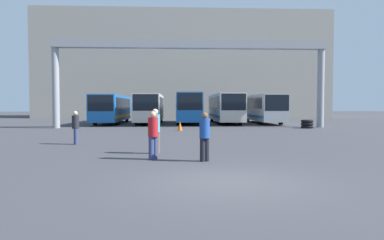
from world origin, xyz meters
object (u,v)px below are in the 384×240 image
at_px(bus_slot_0, 112,107).
at_px(bus_slot_3, 225,107).
at_px(bus_slot_2, 188,106).
at_px(traffic_cone, 180,126).
at_px(bus_slot_1, 150,107).
at_px(pedestrian_near_left, 155,130).
at_px(pedestrian_mid_left, 153,134).
at_px(pedestrian_near_center, 205,135).
at_px(tire_stack, 307,124).
at_px(bus_slot_4, 263,107).
at_px(pedestrian_near_right, 76,127).

relative_size(bus_slot_0, bus_slot_3, 1.04).
bearing_deg(bus_slot_2, traffic_cone, -95.43).
height_order(bus_slot_1, traffic_cone, bus_slot_1).
bearing_deg(pedestrian_near_left, pedestrian_mid_left, -107.49).
height_order(pedestrian_near_left, pedestrian_near_center, pedestrian_near_left).
distance_m(bus_slot_1, tire_stack, 16.30).
relative_size(pedestrian_near_left, pedestrian_near_center, 1.06).
height_order(bus_slot_0, bus_slot_2, bus_slot_2).
distance_m(bus_slot_4, tire_stack, 8.38).
bearing_deg(tire_stack, pedestrian_near_left, -129.16).
bearing_deg(bus_slot_4, pedestrian_mid_left, -112.90).
distance_m(bus_slot_2, bus_slot_3, 4.11).
relative_size(bus_slot_3, tire_stack, 10.82).
distance_m(bus_slot_1, pedestrian_near_right, 19.65).
height_order(bus_slot_1, bus_slot_3, bus_slot_3).
xyz_separation_m(bus_slot_2, pedestrian_near_left, (-2.14, -22.93, -0.89)).
distance_m(bus_slot_2, pedestrian_mid_left, 24.54).
relative_size(bus_slot_0, tire_stack, 11.28).
relative_size(bus_slot_0, bus_slot_1, 1.11).
relative_size(bus_slot_0, pedestrian_mid_left, 6.72).
distance_m(bus_slot_0, bus_slot_3, 12.27).
relative_size(pedestrian_near_center, traffic_cone, 2.38).
bearing_deg(tire_stack, pedestrian_mid_left, -126.47).
relative_size(bus_slot_3, pedestrian_mid_left, 6.44).
bearing_deg(traffic_cone, bus_slot_3, 64.57).
distance_m(bus_slot_0, pedestrian_near_center, 26.76).
height_order(bus_slot_4, pedestrian_near_left, bus_slot_4).
distance_m(bus_slot_4, traffic_cone, 13.80).
height_order(bus_slot_1, tire_stack, bus_slot_1).
height_order(pedestrian_mid_left, traffic_cone, pedestrian_mid_left).
relative_size(pedestrian_near_center, pedestrian_mid_left, 0.99).
bearing_deg(bus_slot_2, pedestrian_near_center, -90.69).
height_order(pedestrian_near_left, tire_stack, pedestrian_near_left).
xyz_separation_m(bus_slot_3, pedestrian_near_right, (-10.42, -19.83, -0.93)).
height_order(bus_slot_0, pedestrian_near_center, bus_slot_0).
distance_m(pedestrian_near_left, pedestrian_mid_left, 1.50).
bearing_deg(pedestrian_near_right, bus_slot_2, -37.56).
xyz_separation_m(bus_slot_1, bus_slot_3, (8.18, 0.32, 0.04)).
bearing_deg(bus_slot_2, bus_slot_1, 179.14).
distance_m(bus_slot_3, bus_slot_4, 4.11).
relative_size(bus_slot_2, traffic_cone, 14.49).
relative_size(bus_slot_4, pedestrian_mid_left, 5.96).
distance_m(pedestrian_near_right, tire_stack, 19.85).
xyz_separation_m(bus_slot_1, tire_stack, (14.03, -8.16, -1.42)).
distance_m(bus_slot_1, pedestrian_near_center, 25.30).
bearing_deg(bus_slot_1, bus_slot_0, 172.17).
distance_m(bus_slot_3, pedestrian_near_center, 25.72).
bearing_deg(bus_slot_0, traffic_cone, -56.53).
distance_m(bus_slot_2, pedestrian_near_left, 23.05).
xyz_separation_m(bus_slot_0, pedestrian_mid_left, (6.05, -25.06, -0.81)).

